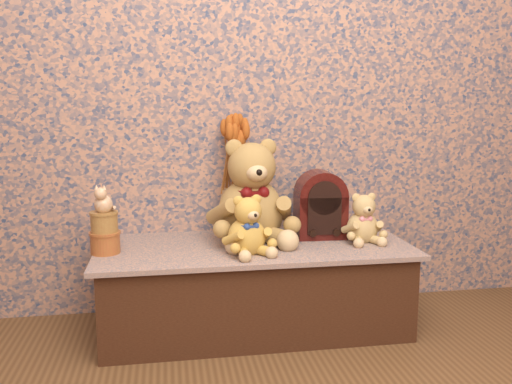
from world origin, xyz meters
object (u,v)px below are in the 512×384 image
at_px(biscuit_tin_lower, 105,243).
at_px(teddy_small, 363,215).
at_px(cathedral_radio, 320,204).
at_px(cat_figurine, 103,198).
at_px(ceramic_vase, 235,212).
at_px(teddy_medium, 247,222).
at_px(teddy_large, 251,186).

bearing_deg(biscuit_tin_lower, teddy_small, 0.44).
relative_size(cathedral_radio, biscuit_tin_lower, 2.56).
xyz_separation_m(teddy_small, cat_figurine, (-1.11, -0.01, 0.11)).
distance_m(ceramic_vase, biscuit_tin_lower, 0.61).
bearing_deg(teddy_small, cathedral_radio, 143.90).
relative_size(teddy_medium, teddy_small, 1.11).
bearing_deg(teddy_medium, teddy_small, -6.41).
bearing_deg(teddy_small, teddy_large, 166.53).
relative_size(ceramic_vase, biscuit_tin_lower, 1.80).
relative_size(teddy_large, teddy_medium, 1.87).
relative_size(teddy_large, ceramic_vase, 2.26).
bearing_deg(cathedral_radio, cat_figurine, -169.85).
bearing_deg(cat_figurine, teddy_medium, 2.36).
distance_m(teddy_large, cat_figurine, 0.63).
xyz_separation_m(teddy_small, ceramic_vase, (-0.54, 0.23, -0.01)).
bearing_deg(cathedral_radio, teddy_medium, -146.98).
distance_m(cathedral_radio, ceramic_vase, 0.40).
height_order(ceramic_vase, cat_figurine, cat_figurine).
bearing_deg(ceramic_vase, cat_figurine, -157.52).
xyz_separation_m(teddy_large, teddy_medium, (-0.05, -0.21, -0.11)).
bearing_deg(ceramic_vase, teddy_medium, -88.72).
bearing_deg(cat_figurine, biscuit_tin_lower, 0.00).
height_order(teddy_large, ceramic_vase, teddy_large).
height_order(teddy_medium, biscuit_tin_lower, teddy_medium).
height_order(teddy_small, cat_figurine, cat_figurine).
xyz_separation_m(teddy_large, biscuit_tin_lower, (-0.62, -0.11, -0.20)).
height_order(teddy_medium, cat_figurine, cat_figurine).
xyz_separation_m(cathedral_radio, biscuit_tin_lower, (-0.95, -0.12, -0.11)).
bearing_deg(teddy_medium, biscuit_tin_lower, 153.08).
xyz_separation_m(teddy_large, teddy_small, (0.49, -0.11, -0.13)).
xyz_separation_m(teddy_medium, biscuit_tin_lower, (-0.57, 0.10, -0.09)).
bearing_deg(biscuit_tin_lower, ceramic_vase, 22.48).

